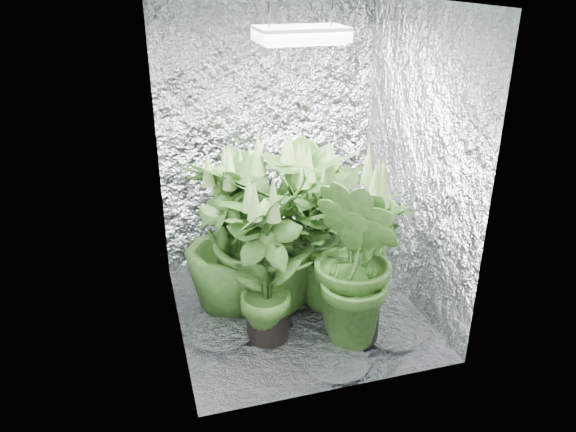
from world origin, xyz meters
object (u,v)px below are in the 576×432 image
Objects in this scene: plant_f at (267,266)px; circulation_fan at (348,242)px; grow_lamp at (301,35)px; plant_g at (358,262)px; plant_e at (340,231)px; plant_a at (269,228)px; plant_d at (229,238)px; plant_b at (243,215)px; plant_c at (305,226)px.

plant_f is 3.35× the size of circulation_fan.
grow_lamp reaches higher than plant_g.
plant_f is at bearing -157.17° from plant_e.
plant_e is 0.42m from plant_g.
circulation_fan is at bearing 31.95° from plant_a.
plant_g reaches higher than plant_d.
grow_lamp is 0.37× the size of plant_e.
grow_lamp is 1.51× the size of circulation_fan.
plant_a is 0.52m from plant_b.
grow_lamp is at bearing -175.45° from plant_e.
plant_f is (-0.04, -0.86, 0.04)m from plant_b.
plant_b is 0.91× the size of plant_d.
grow_lamp is 1.31m from plant_c.
plant_e is (0.30, 0.02, -1.26)m from grow_lamp.
plant_g is at bearing -77.14° from plant_c.
plant_c is 0.62m from plant_g.
circulation_fan is (0.77, 0.48, -0.46)m from plant_a.
plant_g is (0.14, -0.60, 0.02)m from plant_c.
plant_g is (0.41, -0.53, -0.04)m from plant_a.
plant_b is at bearing 87.66° from plant_f.
plant_e is (0.19, -0.19, 0.03)m from plant_c.
plant_c is 3.50× the size of circulation_fan.
circulation_fan is (1.04, 0.44, -0.40)m from plant_d.
plant_g is at bearing -52.05° from plant_a.
plant_f is at bearing 161.52° from plant_g.
plant_e is at bearing -13.83° from plant_a.
plant_f is (-0.27, -0.22, -1.31)m from grow_lamp.
plant_d is at bearing 168.08° from plant_e.
plant_d is 0.88m from plant_g.
plant_g reaches higher than circulation_fan.
circulation_fan is (0.88, 0.84, -0.38)m from plant_f.
grow_lamp reaches higher than plant_c.
plant_c is at bearing 48.33° from plant_f.
plant_e is at bearing -45.66° from plant_c.
grow_lamp reaches higher than plant_e.
plant_b is at bearing 115.24° from plant_g.
grow_lamp is 0.47× the size of plant_b.
plant_g is at bearing -64.76° from plant_b.
plant_d is 0.97× the size of plant_g.
plant_d is 0.42m from plant_f.
plant_e is (0.53, -0.62, 0.09)m from plant_b.
plant_c is 1.04× the size of plant_f.
plant_d is 3.48× the size of circulation_fan.
plant_b is 0.82m from plant_e.
plant_e is 1.21× the size of plant_f.
plant_c is at bearing 62.63° from grow_lamp.
plant_c is 0.76m from circulation_fan.
plant_g is at bearing -96.67° from plant_e.
plant_a is at bearing 166.17° from plant_e.
plant_a is 0.67m from plant_g.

